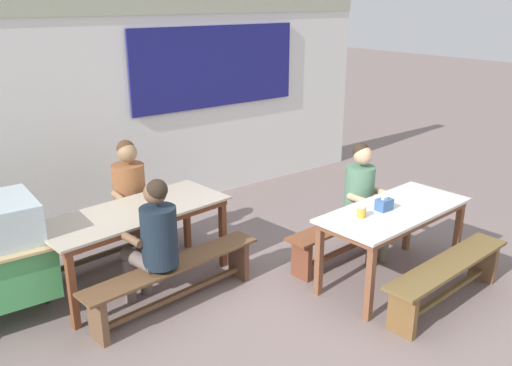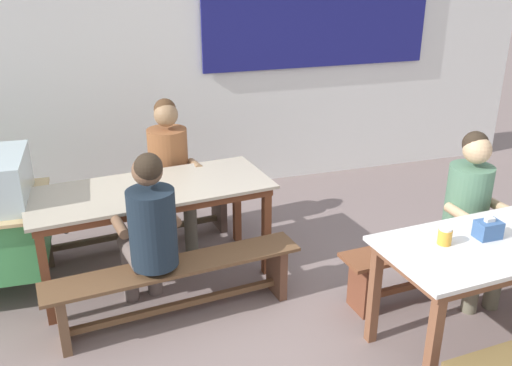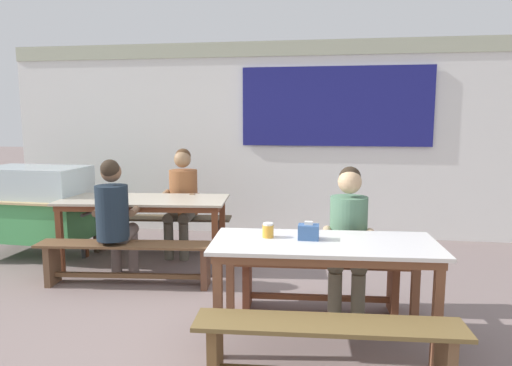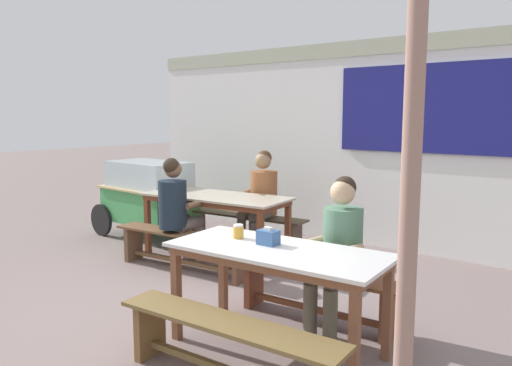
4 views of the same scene
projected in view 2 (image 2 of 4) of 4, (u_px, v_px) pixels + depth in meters
The scene contains 12 objects.
ground_plane at pixel (341, 350), 3.58m from camera, with size 40.00×40.00×0.00m, color slate.
backdrop_wall at pixel (222, 57), 5.69m from camera, with size 7.16×0.23×2.65m.
dining_table_far at pixel (151, 197), 4.16m from camera, with size 1.86×0.91×0.76m.
dining_table_near at pixel (505, 249), 3.42m from camera, with size 1.65×0.80×0.76m.
bench_far_back at pixel (137, 213), 4.82m from camera, with size 1.78×0.49×0.43m.
bench_far_front at pixel (177, 282), 3.80m from camera, with size 1.78×0.47×0.43m.
bench_near_back at pixel (434, 259), 4.09m from camera, with size 1.50×0.37×0.43m.
person_left_back_turned at pixel (149, 229), 3.66m from camera, with size 0.46×0.59×1.24m.
person_center_facing at pixel (170, 165), 4.72m from camera, with size 0.46×0.57×1.27m.
person_right_near_table at pixel (472, 207), 3.96m from camera, with size 0.43×0.52×1.24m.
tissue_box at pixel (488, 229), 3.37m from camera, with size 0.15×0.11×0.13m.
condiment_jar at pixel (445, 236), 3.30m from camera, with size 0.08×0.08×0.11m.
Camera 2 is at (-1.42, -2.59, 2.36)m, focal length 39.01 mm.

